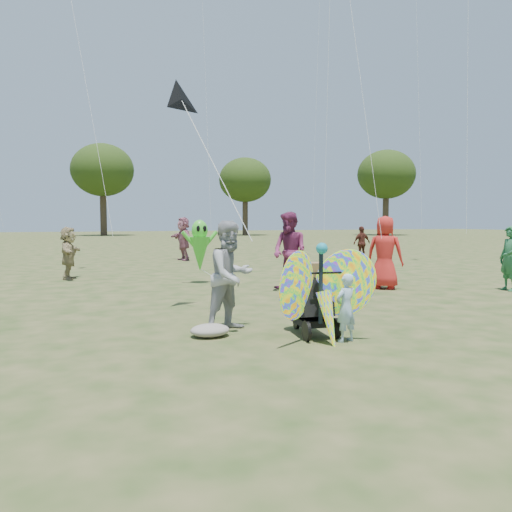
# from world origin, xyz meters

# --- Properties ---
(ground) EXTENTS (160.00, 160.00, 0.00)m
(ground) POSITION_xyz_m (0.00, 0.00, 0.00)
(ground) COLOR #51592B
(ground) RESTS_ON ground
(child_girl) EXTENTS (0.40, 0.31, 0.96)m
(child_girl) POSITION_xyz_m (0.36, -0.49, 0.48)
(child_girl) COLOR #98BCD7
(child_girl) RESTS_ON ground
(adult_man) EXTENTS (1.01, 0.91, 1.71)m
(adult_man) POSITION_xyz_m (-0.89, 0.85, 0.85)
(adult_man) COLOR #9A9BA0
(adult_man) RESTS_ON ground
(grey_bag) EXTENTS (0.59, 0.48, 0.19)m
(grey_bag) POSITION_xyz_m (-1.32, 0.53, 0.09)
(grey_bag) COLOR gray
(grey_bag) RESTS_ON ground
(crowd_a) EXTENTS (1.03, 1.06, 1.83)m
(crowd_a) POSITION_xyz_m (4.26, 3.90, 0.92)
(crowd_a) COLOR red
(crowd_a) RESTS_ON ground
(crowd_d) EXTENTS (0.74, 1.49, 1.54)m
(crowd_d) POSITION_xyz_m (-3.05, 9.08, 0.77)
(crowd_d) COLOR #9D8A60
(crowd_d) RESTS_ON ground
(crowd_e) EXTENTS (1.02, 1.14, 1.93)m
(crowd_e) POSITION_xyz_m (1.86, 4.41, 0.96)
(crowd_e) COLOR #772750
(crowd_e) RESTS_ON ground
(crowd_f) EXTENTS (0.47, 0.63, 1.58)m
(crowd_f) POSITION_xyz_m (6.88, 2.48, 0.79)
(crowd_f) COLOR #246239
(crowd_f) RESTS_ON ground
(crowd_h) EXTENTS (0.89, 0.43, 1.48)m
(crowd_h) POSITION_xyz_m (9.12, 12.13, 0.74)
(crowd_h) COLOR #55261C
(crowd_h) RESTS_ON ground
(crowd_j) EXTENTS (0.80, 1.81, 1.88)m
(crowd_j) POSITION_xyz_m (1.77, 14.83, 0.94)
(crowd_j) COLOR #A05B6F
(crowd_j) RESTS_ON ground
(jogging_stroller) EXTENTS (0.59, 1.09, 1.09)m
(jogging_stroller) POSITION_xyz_m (0.09, 0.12, 0.61)
(jogging_stroller) COLOR black
(jogging_stroller) RESTS_ON ground
(butterfly_kite) EXTENTS (1.74, 0.75, 1.61)m
(butterfly_kite) POSITION_xyz_m (0.01, -0.48, 0.68)
(butterfly_kite) COLOR orange
(butterfly_kite) RESTS_ON ground
(delta_kite_rig) EXTENTS (1.16, 2.09, 2.97)m
(delta_kite_rig) POSITION_xyz_m (-1.18, 2.70, 3.91)
(delta_kite_rig) COLOR black
(delta_kite_rig) RESTS_ON ground
(alien_kite) EXTENTS (1.12, 0.69, 1.74)m
(alien_kite) POSITION_xyz_m (0.26, 6.73, 0.97)
(alien_kite) COLOR green
(alien_kite) RESTS_ON ground
(tree_line) EXTENTS (91.78, 33.60, 10.79)m
(tree_line) POSITION_xyz_m (3.67, 44.99, 6.86)
(tree_line) COLOR #3A2D21
(tree_line) RESTS_ON ground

